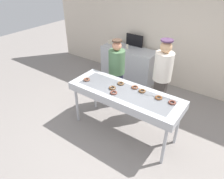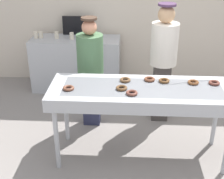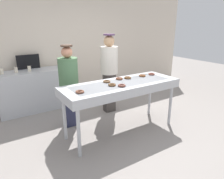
{
  "view_description": "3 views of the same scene",
  "coord_description": "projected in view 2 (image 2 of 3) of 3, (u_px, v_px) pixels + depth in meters",
  "views": [
    {
      "loc": [
        1.71,
        -2.77,
        3.0
      ],
      "look_at": [
        -0.28,
        -0.01,
        0.89
      ],
      "focal_mm": 33.66,
      "sensor_mm": 36.0,
      "label": 1
    },
    {
      "loc": [
        -0.17,
        -3.28,
        2.52
      ],
      "look_at": [
        -0.35,
        0.0,
        0.92
      ],
      "focal_mm": 50.43,
      "sensor_mm": 36.0,
      "label": 2
    },
    {
      "loc": [
        -2.02,
        -2.83,
        1.97
      ],
      "look_at": [
        -0.19,
        0.02,
        0.86
      ],
      "focal_mm": 32.88,
      "sensor_mm": 36.0,
      "label": 3
    }
  ],
  "objects": [
    {
      "name": "menu_display",
      "position": [
        77.0,
        25.0,
        5.59
      ],
      "size": [
        0.51,
        0.04,
        0.33
      ],
      "primitive_type": "cube",
      "color": "black",
      "rests_on": "prep_counter"
    },
    {
      "name": "back_wall",
      "position": [
        140.0,
        1.0,
        5.54
      ],
      "size": [
        8.0,
        0.12,
        2.99
      ],
      "primitive_type": "cube",
      "color": "beige",
      "rests_on": "ground"
    },
    {
      "name": "paper_cup_1",
      "position": [
        36.0,
        35.0,
        5.43
      ],
      "size": [
        0.07,
        0.07,
        0.12
      ],
      "primitive_type": "cylinder",
      "color": "beige",
      "rests_on": "prep_counter"
    },
    {
      "name": "chocolate_donut_5",
      "position": [
        122.0,
        88.0,
        3.58
      ],
      "size": [
        0.17,
        0.17,
        0.03
      ],
      "primitive_type": "torus",
      "rotation": [
        0.0,
        0.0,
        1.91
      ],
      "color": "brown",
      "rests_on": "fryer_conveyor"
    },
    {
      "name": "chocolate_donut_6",
      "position": [
        193.0,
        82.0,
        3.72
      ],
      "size": [
        0.14,
        0.14,
        0.03
      ],
      "primitive_type": "torus",
      "rotation": [
        0.0,
        0.0,
        0.1
      ],
      "color": "brown",
      "rests_on": "fryer_conveyor"
    },
    {
      "name": "chocolate_donut_7",
      "position": [
        68.0,
        88.0,
        3.58
      ],
      "size": [
        0.18,
        0.18,
        0.03
      ],
      "primitive_type": "torus",
      "rotation": [
        0.0,
        0.0,
        2.66
      ],
      "color": "brown",
      "rests_on": "fryer_conveyor"
    },
    {
      "name": "chocolate_donut_4",
      "position": [
        164.0,
        81.0,
        3.76
      ],
      "size": [
        0.19,
        0.19,
        0.03
      ],
      "primitive_type": "torus",
      "rotation": [
        0.0,
        0.0,
        2.4
      ],
      "color": "brown",
      "rests_on": "fryer_conveyor"
    },
    {
      "name": "ground_plane",
      "position": [
        139.0,
        154.0,
        4.04
      ],
      "size": [
        16.0,
        16.0,
        0.0
      ],
      "primitive_type": "plane",
      "color": "gray"
    },
    {
      "name": "worker_assistant",
      "position": [
        90.0,
        66.0,
        4.35
      ],
      "size": [
        0.36,
        0.36,
        1.59
      ],
      "rotation": [
        0.0,
        0.0,
        2.88
      ],
      "color": "#272B47",
      "rests_on": "ground"
    },
    {
      "name": "prep_counter",
      "position": [
        76.0,
        64.0,
        5.64
      ],
      "size": [
        1.55,
        0.61,
        0.93
      ],
      "primitive_type": "cube",
      "color": "#B7BABF",
      "rests_on": "ground"
    },
    {
      "name": "fryer_conveyor",
      "position": [
        142.0,
        94.0,
        3.66
      ],
      "size": [
        2.16,
        0.75,
        0.95
      ],
      "color": "#B7BABF",
      "rests_on": "ground"
    },
    {
      "name": "paper_cup_3",
      "position": [
        57.0,
        35.0,
        5.42
      ],
      "size": [
        0.07,
        0.07,
        0.12
      ],
      "primitive_type": "cylinder",
      "color": "beige",
      "rests_on": "prep_counter"
    },
    {
      "name": "paper_cup_2",
      "position": [
        72.0,
        36.0,
        5.38
      ],
      "size": [
        0.07,
        0.07,
        0.12
      ],
      "primitive_type": "cylinder",
      "color": "beige",
      "rests_on": "prep_counter"
    },
    {
      "name": "worker_baker",
      "position": [
        163.0,
        56.0,
        4.41
      ],
      "size": [
        0.37,
        0.37,
        1.74
      ],
      "rotation": [
        0.0,
        0.0,
        3.16
      ],
      "color": "#3E3835",
      "rests_on": "ground"
    },
    {
      "name": "chocolate_donut_0",
      "position": [
        214.0,
        83.0,
        3.71
      ],
      "size": [
        0.16,
        0.16,
        0.03
      ],
      "primitive_type": "torus",
      "rotation": [
        0.0,
        0.0,
        0.25
      ],
      "color": "brown",
      "rests_on": "fryer_conveyor"
    },
    {
      "name": "chocolate_donut_1",
      "position": [
        132.0,
        93.0,
        3.47
      ],
      "size": [
        0.18,
        0.18,
        0.03
      ],
      "primitive_type": "torus",
      "rotation": [
        0.0,
        0.0,
        0.94
      ],
      "color": "brown",
      "rests_on": "fryer_conveyor"
    },
    {
      "name": "chocolate_donut_3",
      "position": [
        125.0,
        80.0,
        3.78
      ],
      "size": [
        0.18,
        0.18,
        0.03
      ],
      "primitive_type": "torus",
      "rotation": [
        0.0,
        0.0,
        1.1
      ],
      "color": "brown",
      "rests_on": "fryer_conveyor"
    },
    {
      "name": "chocolate_donut_2",
      "position": [
        149.0,
        79.0,
        3.8
      ],
      "size": [
        0.18,
        0.18,
        0.03
      ],
      "primitive_type": "torus",
      "rotation": [
        0.0,
        0.0,
        2.02
      ],
      "color": "brown",
      "rests_on": "fryer_conveyor"
    },
    {
      "name": "paper_cup_0",
      "position": [
        41.0,
        35.0,
        5.44
      ],
      "size": [
        0.07,
        0.07,
        0.12
      ],
      "primitive_type": "cylinder",
      "color": "beige",
      "rests_on": "prep_counter"
    }
  ]
}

